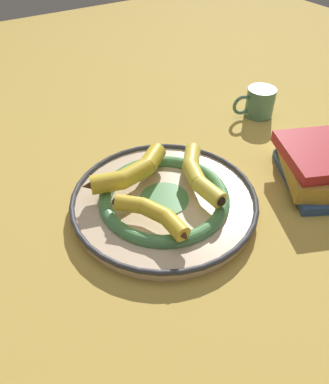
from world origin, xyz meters
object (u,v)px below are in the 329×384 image
object	(u,v)px
banana_c	(154,214)
coffee_mug	(259,102)
banana_a	(130,172)
book_stack	(320,165)
banana_b	(198,173)
decorative_bowl	(165,200)

from	to	relation	value
banana_c	coffee_mug	xyz separation A→B (m)	(0.23, -0.47, -0.02)
banana_a	book_stack	world-z (taller)	book_stack
banana_b	coffee_mug	xyz separation A→B (m)	(0.18, -0.34, -0.02)
decorative_bowl	book_stack	world-z (taller)	book_stack
banana_b	coffee_mug	distance (m)	0.38
banana_a	banana_c	bearing A→B (deg)	-108.61
banana_b	banana_a	bearing A→B (deg)	-104.24
banana_a	book_stack	distance (m)	0.41
decorative_bowl	coffee_mug	world-z (taller)	coffee_mug
coffee_mug	banana_a	bearing A→B (deg)	28.23
decorative_bowl	banana_c	distance (m)	0.09
banana_a	coffee_mug	distance (m)	0.47
banana_b	banana_c	size ratio (longest dim) A/B	1.21
banana_c	coffee_mug	world-z (taller)	coffee_mug
banana_b	coffee_mug	world-z (taller)	coffee_mug
coffee_mug	banana_c	bearing A→B (deg)	41.20
banana_c	banana_a	bearing A→B (deg)	-32.17
decorative_bowl	banana_a	xyz separation A→B (m)	(0.07, 0.04, 0.04)
banana_a	banana_c	world-z (taller)	banana_a
coffee_mug	decorative_bowl	bearing A→B (deg)	38.15
book_stack	coffee_mug	xyz separation A→B (m)	(0.28, -0.09, -0.00)
decorative_bowl	banana_c	world-z (taller)	banana_c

